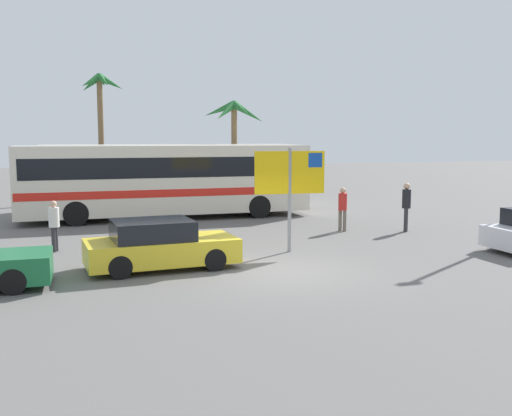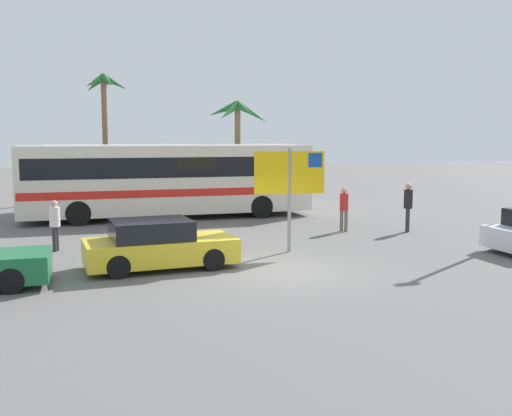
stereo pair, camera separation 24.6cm
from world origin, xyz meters
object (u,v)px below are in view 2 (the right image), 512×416
(bus_rear_coach, at_px, (174,172))
(ferry_sign, at_px, (291,177))
(car_yellow, at_px, (158,245))
(pedestrian_near_sign, at_px, (55,222))
(bus_front_coach, at_px, (169,177))
(pedestrian_by_bus, at_px, (344,206))
(pedestrian_crossing_lot, at_px, (408,203))

(bus_rear_coach, distance_m, ferry_sign, 12.49)
(car_yellow, bearing_deg, pedestrian_near_sign, 125.20)
(bus_front_coach, relative_size, car_yellow, 3.03)
(ferry_sign, bearing_deg, car_yellow, -160.35)
(ferry_sign, relative_size, car_yellow, 0.78)
(car_yellow, bearing_deg, pedestrian_by_bus, 25.43)
(bus_front_coach, distance_m, bus_rear_coach, 3.77)
(bus_front_coach, xyz_separation_m, pedestrian_near_sign, (-4.53, -6.45, -0.86))
(ferry_sign, bearing_deg, bus_rear_coach, 102.24)
(ferry_sign, bearing_deg, bus_front_coach, 110.39)
(ferry_sign, distance_m, car_yellow, 4.68)
(bus_rear_coach, relative_size, pedestrian_near_sign, 7.82)
(ferry_sign, distance_m, pedestrian_near_sign, 7.43)
(bus_front_coach, height_order, pedestrian_by_bus, bus_front_coach)
(pedestrian_crossing_lot, bearing_deg, ferry_sign, 61.44)
(ferry_sign, relative_size, pedestrian_near_sign, 2.02)
(pedestrian_near_sign, bearing_deg, bus_front_coach, 74.94)
(pedestrian_by_bus, xyz_separation_m, pedestrian_near_sign, (-10.23, -0.88, -0.04))
(bus_rear_coach, distance_m, pedestrian_crossing_lot, 12.35)
(bus_front_coach, xyz_separation_m, ferry_sign, (2.41, -8.69, 0.54))
(car_yellow, relative_size, pedestrian_by_bus, 2.47)
(car_yellow, bearing_deg, bus_rear_coach, 75.04)
(bus_rear_coach, distance_m, pedestrian_by_bus, 10.50)
(bus_rear_coach, height_order, ferry_sign, ferry_sign)
(bus_rear_coach, relative_size, car_yellow, 3.03)
(pedestrian_crossing_lot, distance_m, pedestrian_near_sign, 12.45)
(pedestrian_by_bus, distance_m, pedestrian_near_sign, 10.27)
(bus_rear_coach, bearing_deg, car_yellow, -101.00)
(ferry_sign, distance_m, pedestrian_crossing_lot, 6.09)
(bus_rear_coach, height_order, pedestrian_crossing_lot, bus_rear_coach)
(bus_front_coach, bearing_deg, pedestrian_crossing_lot, -38.95)
(bus_front_coach, distance_m, pedestrian_near_sign, 7.93)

